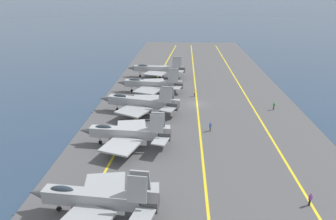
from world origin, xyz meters
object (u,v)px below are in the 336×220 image
parked_jet_second (127,133)px  parked_jet_fourth (151,84)px  crew_green_vest (274,106)px  crew_purple_vest (310,199)px  parked_jet_fifth (157,69)px  crew_yellow_vest (195,92)px  parked_jet_third (140,102)px  crew_blue_vest (210,126)px  parked_jet_nearest (95,198)px

parked_jet_second → parked_jet_fourth: size_ratio=0.91×
crew_green_vest → crew_purple_vest: size_ratio=1.02×
parked_jet_fifth → crew_yellow_vest: bearing=-148.0°
parked_jet_third → crew_blue_vest: parked_jet_third is taller
parked_jet_nearest → crew_yellow_vest: size_ratio=8.54×
crew_green_vest → parked_jet_fourth: bearing=69.4°
parked_jet_fifth → crew_purple_vest: size_ratio=10.23×
parked_jet_third → parked_jet_fourth: 13.90m
parked_jet_second → crew_green_vest: 33.65m
parked_jet_second → crew_green_vest: bearing=-58.3°
crew_green_vest → parked_jet_second: bearing=121.7°
parked_jet_second → parked_jet_fifth: 42.58m
parked_jet_third → crew_yellow_vest: size_ratio=9.72×
crew_purple_vest → parked_jet_third: bearing=41.2°
crew_purple_vest → parked_jet_fourth: bearing=29.3°
crew_green_vest → crew_yellow_vest: size_ratio=0.98×
parked_jet_fifth → parked_jet_nearest: bearing=178.3°
parked_jet_second → parked_jet_fourth: 28.01m
parked_jet_third → crew_purple_vest: size_ratio=10.17×
parked_jet_third → parked_jet_nearest: bearing=178.9°
parked_jet_fifth → crew_blue_vest: (-36.33, -12.86, -1.58)m
parked_jet_second → crew_blue_vest: bearing=-66.2°
crew_green_vest → parked_jet_nearest: bearing=139.7°
parked_jet_third → crew_blue_vest: 16.20m
parked_jet_nearest → crew_purple_vest: (2.95, -24.90, -1.36)m
parked_jet_second → parked_jet_third: 14.12m
crew_blue_vest → crew_green_vest: crew_green_vest is taller
parked_jet_third → crew_green_vest: (3.54, -28.54, -1.51)m
parked_jet_third → parked_jet_fifth: size_ratio=0.99×
parked_jet_third → crew_green_vest: parked_jet_third is taller
parked_jet_second → crew_purple_vest: size_ratio=9.02×
parked_jet_third → parked_jet_fifth: bearing=-2.4°
parked_jet_third → parked_jet_fourth: parked_jet_fourth is taller
parked_jet_nearest → parked_jet_second: (16.61, -0.49, 0.00)m
parked_jet_second → parked_jet_third: parked_jet_third is taller
crew_blue_vest → crew_yellow_vest: crew_yellow_vest is taller
crew_blue_vest → crew_yellow_vest: (19.40, 2.27, 0.03)m
parked_jet_second → parked_jet_third: size_ratio=0.89×
parked_jet_fourth → parked_jet_fifth: size_ratio=0.97×
parked_jet_second → parked_jet_nearest: bearing=178.3°
crew_blue_vest → crew_yellow_vest: size_ratio=0.97×
parked_jet_fourth → crew_purple_vest: (-41.65, -23.35, -1.33)m
parked_jet_fifth → crew_blue_vest: size_ratio=10.04×
crew_blue_vest → crew_purple_vest: size_ratio=1.02×
parked_jet_nearest → parked_jet_fourth: 44.62m
parked_jet_fourth → crew_green_vest: size_ratio=9.71×
parked_jet_fourth → parked_jet_fifth: 14.58m
parked_jet_fifth → crew_yellow_vest: (-16.93, -10.59, -1.56)m
parked_jet_nearest → crew_green_vest: bearing=-40.3°
crew_blue_vest → crew_green_vest: size_ratio=1.00×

